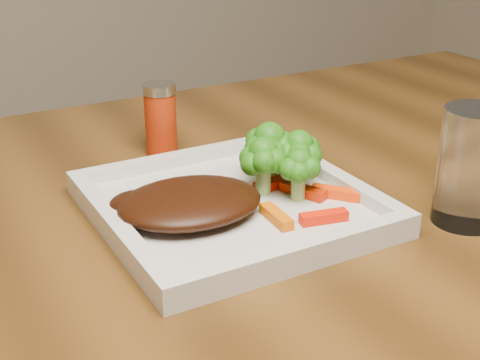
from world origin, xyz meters
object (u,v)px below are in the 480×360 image
plate (232,209)px  spice_shaker (161,119)px  steak (190,202)px  drinking_glass (471,167)px

plate → spice_shaker: (0.01, 0.20, 0.04)m
steak → spice_shaker: spice_shaker is taller
drinking_glass → spice_shaker: bearing=120.9°
steak → plate: bearing=4.1°
spice_shaker → drinking_glass: bearing=-59.1°
steak → drinking_glass: (0.25, -0.13, 0.03)m
plate → drinking_glass: size_ratio=2.25×
plate → spice_shaker: 0.20m
steak → drinking_glass: drinking_glass is taller
plate → steak: bearing=-175.9°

